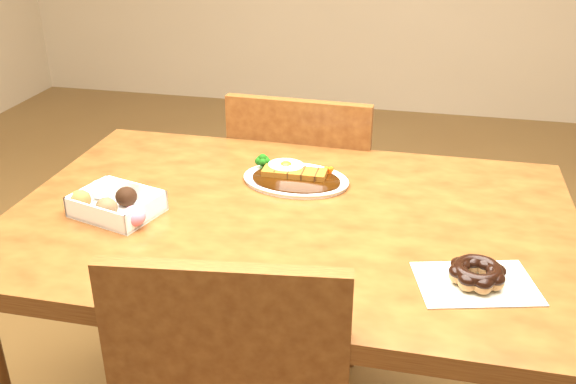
% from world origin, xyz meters
% --- Properties ---
extents(table, '(1.20, 0.80, 0.75)m').
position_xyz_m(table, '(0.00, 0.00, 0.65)').
color(table, '#4D250F').
rests_on(table, ground).
extents(chair_far, '(0.44, 0.44, 0.87)m').
position_xyz_m(chair_far, '(-0.07, 0.53, 0.48)').
color(chair_far, '#4D250F').
rests_on(chair_far, ground).
extents(katsu_curry_plate, '(0.26, 0.19, 0.05)m').
position_xyz_m(katsu_curry_plate, '(-0.03, 0.16, 0.76)').
color(katsu_curry_plate, white).
rests_on(katsu_curry_plate, table).
extents(donut_box, '(0.20, 0.17, 0.05)m').
position_xyz_m(donut_box, '(-0.37, -0.08, 0.77)').
color(donut_box, white).
rests_on(donut_box, table).
extents(pon_de_ring, '(0.23, 0.19, 0.04)m').
position_xyz_m(pon_de_ring, '(0.38, -0.19, 0.77)').
color(pon_de_ring, silver).
rests_on(pon_de_ring, table).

